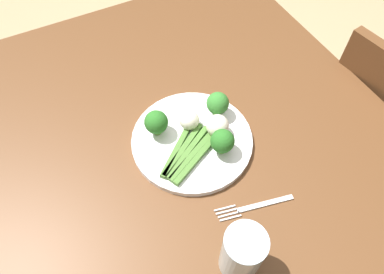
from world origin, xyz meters
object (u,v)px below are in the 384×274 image
(cauliflower_right, at_px, (189,120))
(water_glass, at_px, (242,253))
(cauliflower_edge, at_px, (217,126))
(fork, at_px, (253,207))
(chair, at_px, (381,142))
(broccoli_front, at_px, (156,122))
(broccoli_near_center, at_px, (222,141))
(plate, at_px, (192,140))
(dining_table, at_px, (186,167))
(broccoli_back, at_px, (218,104))
(asparagus_bundle, at_px, (188,153))

(cauliflower_right, xyz_separation_m, water_glass, (-0.31, 0.06, 0.02))
(cauliflower_edge, relative_size, fork, 0.31)
(chair, relative_size, water_glass, 6.90)
(water_glass, bearing_deg, cauliflower_right, -10.39)
(broccoli_front, bearing_deg, broccoli_near_center, -136.33)
(plate, relative_size, broccoli_near_center, 4.28)
(plate, height_order, cauliflower_right, cauliflower_right)
(dining_table, height_order, broccoli_front, broccoli_front)
(chair, distance_m, cauliflower_edge, 0.64)
(broccoli_front, xyz_separation_m, fork, (-0.25, -0.10, -0.05))
(plate, bearing_deg, broccoli_near_center, -144.05)
(broccoli_back, xyz_separation_m, cauliflower_edge, (-0.05, 0.03, -0.01))
(dining_table, height_order, fork, fork)
(broccoli_near_center, bearing_deg, broccoli_back, -24.00)
(water_glass, bearing_deg, broccoli_near_center, -22.24)
(plate, distance_m, cauliflower_edge, 0.07)
(asparagus_bundle, bearing_deg, cauliflower_right, 30.96)
(plate, height_order, cauliflower_edge, cauliflower_edge)
(dining_table, xyz_separation_m, cauliflower_right, (0.03, -0.03, 0.15))
(broccoli_front, bearing_deg, cauliflower_right, -103.48)
(plate, xyz_separation_m, broccoli_front, (0.05, 0.06, 0.04))
(broccoli_back, xyz_separation_m, broccoli_near_center, (-0.09, 0.04, 0.00))
(dining_table, xyz_separation_m, broccoli_near_center, (-0.06, -0.06, 0.16))
(dining_table, xyz_separation_m, water_glass, (-0.28, 0.03, 0.18))
(broccoli_back, relative_size, cauliflower_edge, 1.24)
(cauliflower_right, height_order, cauliflower_edge, cauliflower_edge)
(broccoli_near_center, bearing_deg, cauliflower_right, 19.45)
(water_glass, bearing_deg, asparagus_bundle, -4.61)
(plate, relative_size, water_glass, 2.17)
(dining_table, height_order, asparagus_bundle, asparagus_bundle)
(broccoli_near_center, relative_size, cauliflower_right, 1.38)
(broccoli_near_center, height_order, broccoli_front, broccoli_front)
(chair, xyz_separation_m, plate, (0.12, 0.61, 0.27))
(broccoli_near_center, xyz_separation_m, fork, (-0.14, 0.00, -0.05))
(asparagus_bundle, distance_m, broccoli_near_center, 0.08)
(water_glass, bearing_deg, broccoli_back, -22.78)
(dining_table, bearing_deg, broccoli_near_center, -137.81)
(broccoli_near_center, bearing_deg, cauliflower_edge, -17.96)
(cauliflower_right, distance_m, fork, 0.24)
(asparagus_bundle, bearing_deg, broccoli_front, 82.56)
(plate, bearing_deg, asparagus_bundle, 140.20)
(chair, distance_m, broccoli_back, 0.64)
(asparagus_bundle, bearing_deg, chair, -37.72)
(broccoli_back, height_order, cauliflower_right, broccoli_back)
(chair, distance_m, water_glass, 0.75)
(cauliflower_right, bearing_deg, water_glass, 169.61)
(cauliflower_right, relative_size, fork, 0.28)
(fork, bearing_deg, water_glass, 55.41)
(broccoli_back, xyz_separation_m, water_glass, (-0.31, 0.13, 0.01))
(dining_table, relative_size, fork, 6.73)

